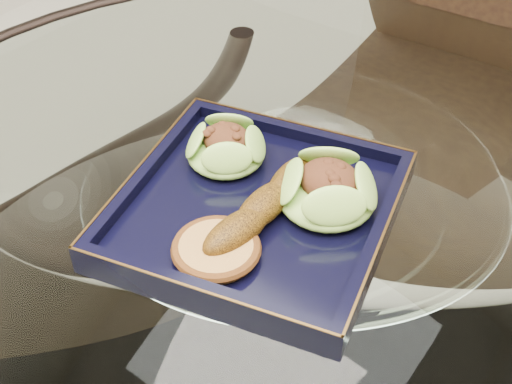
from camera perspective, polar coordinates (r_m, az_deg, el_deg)
The scene contains 7 objects.
dining_table at distance 0.88m, azimuth 2.57°, elevation -9.53°, with size 1.13×1.13×0.77m.
dining_chair at distance 1.23m, azimuth 13.21°, elevation 0.17°, with size 0.40×0.40×0.87m.
navy_plate at distance 0.74m, azimuth 0.00°, elevation -1.74°, with size 0.27×0.27×0.02m, color black.
lettuce_wrap_left at distance 0.78m, azimuth -2.43°, elevation 3.42°, with size 0.09×0.09×0.03m, color #5A922A.
lettuce_wrap_right at distance 0.73m, azimuth 5.71°, elevation -0.03°, with size 0.10×0.10×0.04m, color #63982C.
roasted_plantain at distance 0.71m, azimuth 0.63°, elevation -1.09°, with size 0.16×0.03×0.03m, color #633D0A.
crumb_patty at distance 0.68m, azimuth -3.20°, elevation -4.67°, with size 0.08×0.08×0.01m, color #B67D3C.
Camera 1 is at (0.29, -0.46, 1.28)m, focal length 50.00 mm.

